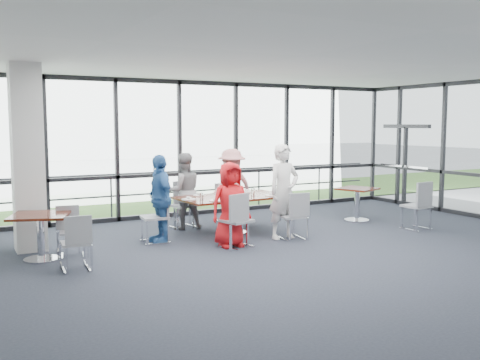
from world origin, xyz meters
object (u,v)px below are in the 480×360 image
main_table (233,201)px  side_table_left (40,221)px  side_table_right (357,194)px  chair_main_fl (184,206)px  diner_far_right (232,186)px  chair_spare_lb (72,232)px  chair_main_fr (227,204)px  diner_near_right (284,192)px  chair_main_end (155,217)px  diner_near_left (230,205)px  diner_end (160,199)px  chair_main_nl (237,221)px  chair_main_nr (292,216)px  chair_spare_la (75,243)px  structural_column (28,158)px  diner_far_left (184,191)px  chair_spare_r (416,206)px

main_table → side_table_left: (-3.71, -0.43, -0.01)m
side_table_right → chair_main_fl: chair_main_fl is taller
main_table → diner_far_right: diner_far_right is taller
chair_spare_lb → chair_main_fr: bearing=-146.4°
side_table_right → diner_near_right: 2.61m
diner_near_right → chair_main_end: (-2.29, 0.81, -0.43)m
diner_near_left → diner_end: 1.35m
side_table_left → diner_end: 2.18m
chair_main_nl → chair_spare_lb: bearing=149.1°
side_table_left → chair_main_nr: size_ratio=1.26×
chair_main_fr → chair_spare_la: size_ratio=1.01×
structural_column → diner_near_left: (3.18, -1.41, -0.84)m
main_table → side_table_left: 3.73m
chair_main_fl → chair_spare_lb: chair_main_fl is taller
structural_column → main_table: 3.90m
side_table_left → side_table_right: bearing=2.6°
side_table_left → chair_main_nr: bearing=-7.9°
side_table_left → chair_main_fr: (4.16, 1.57, -0.22)m
side_table_right → chair_spare_la: bearing=-169.5°
side_table_right → chair_spare_lb: chair_spare_lb is taller
chair_main_nr → chair_main_fr: (-0.26, 2.18, -0.02)m
structural_column → chair_main_nl: 3.75m
diner_near_right → chair_main_fr: bearing=91.8°
diner_near_left → chair_main_end: 1.46m
diner_end → structural_column: bearing=-102.2°
main_table → side_table_left: size_ratio=2.04×
diner_far_left → chair_main_nr: (1.42, -1.91, -0.35)m
chair_main_fl → chair_spare_r: size_ratio=0.96×
diner_near_right → chair_spare_lb: 3.90m
diner_near_left → chair_main_fl: 2.01m
diner_end → diner_far_left: bearing=138.1°
chair_spare_lb → chair_spare_r: size_ratio=0.82×
diner_near_left → diner_near_right: diner_near_right is taller
chair_main_fl → main_table: bearing=110.0°
diner_near_right → diner_end: bearing=156.9°
side_table_right → chair_main_fr: chair_main_fr is taller
side_table_right → chair_spare_lb: (-6.31, -0.29, -0.21)m
chair_main_nl → chair_spare_la: size_ratio=1.15×
chair_main_nr → structural_column: bearing=171.1°
chair_main_end → chair_spare_la: 2.08m
side_table_right → side_table_left: bearing=-177.4°
side_table_left → chair_main_fl: size_ratio=1.17×
chair_main_fl → diner_near_right: bearing=110.5°
main_table → diner_near_right: (0.63, -0.89, 0.26)m
chair_main_nl → chair_spare_r: 4.04m
diner_far_right → chair_spare_r: 3.93m
chair_main_nl → diner_end: bearing=119.0°
chair_main_nl → chair_main_nr: 1.24m
structural_column → chair_spare_r: 7.59m
diner_near_left → diner_near_right: 1.23m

